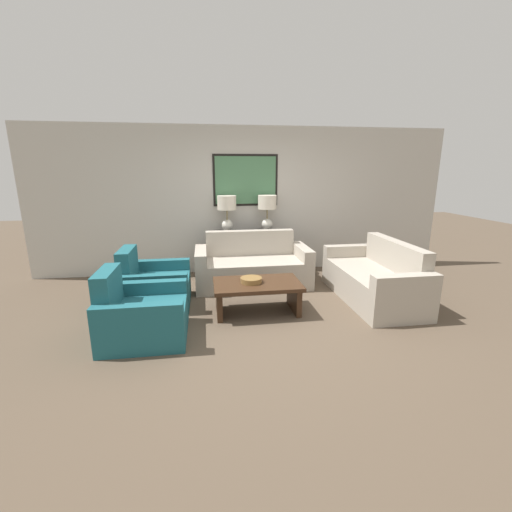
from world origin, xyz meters
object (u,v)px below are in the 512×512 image
at_px(table_lamp_right, 267,208).
at_px(coffee_table, 257,290).
at_px(console_table, 248,253).
at_px(couch_by_side, 375,280).
at_px(table_lamp_left, 227,208).
at_px(armchair_near_back_wall, 154,286).
at_px(decorative_bowl, 251,280).
at_px(couch_by_back_wall, 252,267).
at_px(armchair_near_camera, 141,315).

height_order(table_lamp_right, coffee_table, table_lamp_right).
relative_size(console_table, couch_by_side, 0.64).
xyz_separation_m(table_lamp_left, armchair_near_back_wall, (-1.16, -1.28, -0.95)).
distance_m(couch_by_side, coffee_table, 1.82).
height_order(console_table, armchair_near_back_wall, armchair_near_back_wall).
relative_size(couch_by_side, armchair_near_back_wall, 2.02).
relative_size(table_lamp_right, couch_by_side, 0.35).
bearing_deg(couch_by_side, coffee_table, -172.86).
relative_size(console_table, decorative_bowl, 4.20).
distance_m(couch_by_back_wall, couch_by_side, 1.94).
distance_m(table_lamp_left, couch_by_back_wall, 1.18).
height_order(console_table, decorative_bowl, console_table).
bearing_deg(table_lamp_left, coffee_table, -81.55).
relative_size(console_table, table_lamp_left, 1.86).
height_order(couch_by_side, decorative_bowl, couch_by_side).
xyz_separation_m(console_table, armchair_near_back_wall, (-1.52, -1.28, -0.12)).
bearing_deg(coffee_table, armchair_near_camera, -160.13).
xyz_separation_m(table_lamp_right, coffee_table, (-0.46, -1.79, -0.91)).
bearing_deg(couch_by_back_wall, coffee_table, -94.85).
xyz_separation_m(coffee_table, armchair_near_camera, (-1.43, -0.52, -0.04)).
bearing_deg(decorative_bowl, armchair_near_back_wall, 159.25).
height_order(table_lamp_left, couch_by_side, table_lamp_left).
bearing_deg(couch_by_back_wall, console_table, 90.00).
xyz_separation_m(couch_by_back_wall, armchair_near_camera, (-1.52, -1.66, -0.03)).
bearing_deg(console_table, decorative_bowl, -95.65).
relative_size(couch_by_back_wall, decorative_bowl, 6.52).
relative_size(table_lamp_right, decorative_bowl, 2.26).
bearing_deg(console_table, table_lamp_left, 180.00).
relative_size(armchair_near_back_wall, armchair_near_camera, 1.00).
distance_m(table_lamp_left, couch_by_side, 2.76).
relative_size(couch_by_back_wall, coffee_table, 1.61).
distance_m(couch_by_back_wall, armchair_near_back_wall, 1.65).
height_order(couch_by_back_wall, couch_by_side, same).
relative_size(console_table, armchair_near_back_wall, 1.30).
height_order(table_lamp_left, decorative_bowl, table_lamp_left).
bearing_deg(console_table, couch_by_side, -42.52).
bearing_deg(table_lamp_right, decorative_bowl, -106.82).
bearing_deg(table_lamp_right, couch_by_back_wall, -119.33).
bearing_deg(couch_by_back_wall, armchair_near_camera, -132.52).
bearing_deg(decorative_bowl, armchair_near_camera, -158.87).
relative_size(console_table, table_lamp_right, 1.86).
distance_m(table_lamp_right, coffee_table, 2.07).
distance_m(table_lamp_right, couch_by_side, 2.26).
xyz_separation_m(table_lamp_left, coffee_table, (0.27, -1.79, -0.91)).
bearing_deg(armchair_near_back_wall, console_table, 40.00).
distance_m(table_lamp_right, armchair_near_back_wall, 2.47).
bearing_deg(table_lamp_right, coffee_table, -104.41).
distance_m(table_lamp_right, couch_by_back_wall, 1.18).
bearing_deg(armchair_near_camera, couch_by_side, 12.92).
height_order(table_lamp_left, coffee_table, table_lamp_left).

